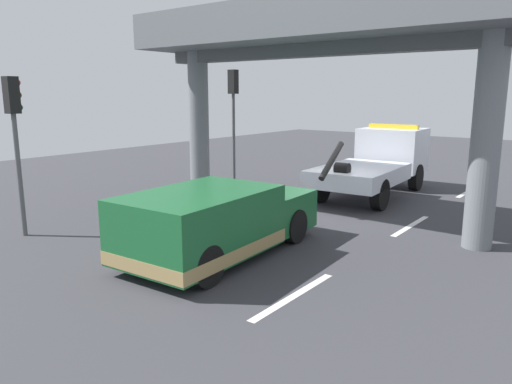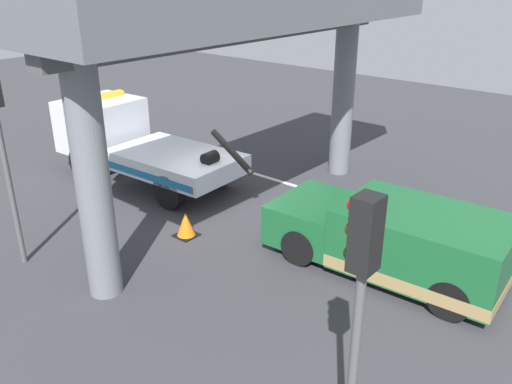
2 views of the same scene
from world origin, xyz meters
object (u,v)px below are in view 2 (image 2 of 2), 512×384
(traffic_cone_orange, at_px, (186,225))
(towed_van_green, at_px, (396,240))
(traffic_light_near, at_px, (360,283))
(tow_truck_white, at_px, (131,140))

(traffic_cone_orange, bearing_deg, towed_van_green, -159.31)
(traffic_light_near, relative_size, traffic_cone_orange, 6.33)
(towed_van_green, relative_size, traffic_cone_orange, 8.32)
(towed_van_green, bearing_deg, traffic_light_near, 109.58)
(tow_truck_white, xyz_separation_m, traffic_light_near, (-10.88, 5.01, 1.75))
(towed_van_green, xyz_separation_m, traffic_cone_orange, (4.76, 1.80, -0.48))
(traffic_light_near, bearing_deg, tow_truck_white, -24.74)
(traffic_light_near, height_order, traffic_cone_orange, traffic_light_near)
(tow_truck_white, height_order, towed_van_green, tow_truck_white)
(tow_truck_white, relative_size, towed_van_green, 1.38)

